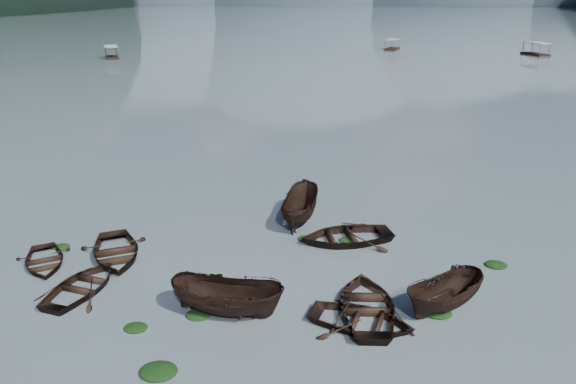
# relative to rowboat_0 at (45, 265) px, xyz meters

# --- Properties ---
(ground_plane) EXTENTS (2400.00, 2400.00, 0.00)m
(ground_plane) POSITION_rel_rowboat_0_xyz_m (11.52, -5.98, 0.00)
(ground_plane) COLOR slate
(haze_mtn_a) EXTENTS (520.00, 520.00, 280.00)m
(haze_mtn_a) POSITION_rel_rowboat_0_xyz_m (-248.48, 894.02, 0.00)
(haze_mtn_a) COLOR #475666
(haze_mtn_a) RESTS_ON ground
(haze_mtn_b) EXTENTS (520.00, 520.00, 340.00)m
(haze_mtn_b) POSITION_rel_rowboat_0_xyz_m (-48.48, 894.02, 0.00)
(haze_mtn_b) COLOR #475666
(haze_mtn_b) RESTS_ON ground
(haze_mtn_c) EXTENTS (520.00, 520.00, 260.00)m
(haze_mtn_c) POSITION_rel_rowboat_0_xyz_m (151.52, 894.02, 0.00)
(haze_mtn_c) COLOR #475666
(haze_mtn_c) RESTS_ON ground
(haze_mtn_d) EXTENTS (520.00, 520.00, 220.00)m
(haze_mtn_d) POSITION_rel_rowboat_0_xyz_m (331.52, 894.02, 0.00)
(haze_mtn_d) COLOR #475666
(haze_mtn_d) RESTS_ON ground
(rowboat_0) EXTENTS (4.30, 4.66, 0.79)m
(rowboat_0) POSITION_rel_rowboat_0_xyz_m (0.00, 0.00, 0.00)
(rowboat_0) COLOR black
(rowboat_0) RESTS_ON ground
(rowboat_1) EXTENTS (3.91, 4.82, 0.88)m
(rowboat_1) POSITION_rel_rowboat_0_xyz_m (3.03, -2.06, 0.00)
(rowboat_1) COLOR black
(rowboat_1) RESTS_ON ground
(rowboat_2) EXTENTS (5.15, 2.57, 1.90)m
(rowboat_2) POSITION_rel_rowboat_0_xyz_m (9.92, -3.21, 0.00)
(rowboat_2) COLOR black
(rowboat_2) RESTS_ON ground
(rowboat_3) EXTENTS (3.81, 5.10, 1.01)m
(rowboat_3) POSITION_rel_rowboat_0_xyz_m (15.73, -2.46, 0.00)
(rowboat_3) COLOR black
(rowboat_3) RESTS_ON ground
(rowboat_4) EXTENTS (4.88, 4.00, 0.88)m
(rowboat_4) POSITION_rel_rowboat_0_xyz_m (15.45, -3.52, 0.00)
(rowboat_4) COLOR black
(rowboat_4) RESTS_ON ground
(rowboat_5) EXTENTS (4.42, 4.13, 1.70)m
(rowboat_5) POSITION_rel_rowboat_0_xyz_m (18.98, -1.94, 0.00)
(rowboat_5) COLOR black
(rowboat_5) RESTS_ON ground
(rowboat_6) EXTENTS (5.24, 5.85, 1.00)m
(rowboat_6) POSITION_rel_rowboat_0_xyz_m (3.19, 1.11, 0.00)
(rowboat_6) COLOR black
(rowboat_6) RESTS_ON ground
(rowboat_7) EXTENTS (5.93, 4.98, 1.05)m
(rowboat_7) POSITION_rel_rowboat_0_xyz_m (14.86, 4.12, 0.00)
(rowboat_7) COLOR black
(rowboat_7) RESTS_ON ground
(rowboat_8) EXTENTS (2.42, 5.21, 1.94)m
(rowboat_8) POSITION_rel_rowboat_0_xyz_m (12.13, 6.70, 0.00)
(rowboat_8) COLOR black
(rowboat_8) RESTS_ON ground
(weed_clump_0) EXTENTS (1.05, 0.86, 0.23)m
(weed_clump_0) POSITION_rel_rowboat_0_xyz_m (8.72, -3.49, 0.00)
(weed_clump_0) COLOR black
(weed_clump_0) RESTS_ON ground
(weed_clump_1) EXTENTS (0.97, 0.78, 0.21)m
(weed_clump_1) POSITION_rel_rowboat_0_xyz_m (6.46, -4.60, 0.00)
(weed_clump_1) COLOR black
(weed_clump_1) RESTS_ON ground
(weed_clump_2) EXTENTS (1.38, 1.10, 0.30)m
(weed_clump_2) POSITION_rel_rowboat_0_xyz_m (8.24, -7.02, 0.00)
(weed_clump_2) COLOR black
(weed_clump_2) RESTS_ON ground
(weed_clump_3) EXTENTS (0.90, 0.76, 0.20)m
(weed_clump_3) POSITION_rel_rowboat_0_xyz_m (14.93, 4.13, 0.00)
(weed_clump_3) COLOR black
(weed_clump_3) RESTS_ON ground
(weed_clump_4) EXTENTS (1.19, 0.94, 0.25)m
(weed_clump_4) POSITION_rel_rowboat_0_xyz_m (18.66, -2.36, 0.00)
(weed_clump_4) COLOR black
(weed_clump_4) RESTS_ON ground
(weed_clump_5) EXTENTS (0.96, 0.78, 0.20)m
(weed_clump_5) POSITION_rel_rowboat_0_xyz_m (-0.14, 1.85, 0.00)
(weed_clump_5) COLOR black
(weed_clump_5) RESTS_ON ground
(weed_clump_6) EXTENTS (0.96, 0.80, 0.20)m
(weed_clump_6) POSITION_rel_rowboat_0_xyz_m (12.72, 4.12, 0.00)
(weed_clump_6) COLOR black
(weed_clump_6) RESTS_ON ground
(weed_clump_7) EXTENTS (1.10, 0.88, 0.24)m
(weed_clump_7) POSITION_rel_rowboat_0_xyz_m (22.23, 2.12, 0.00)
(weed_clump_7) COLOR black
(weed_clump_7) RESTS_ON ground
(pontoon_left) EXTENTS (5.21, 6.92, 2.45)m
(pontoon_left) POSITION_rel_rowboat_0_xyz_m (-34.11, 86.38, 0.00)
(pontoon_left) COLOR black
(pontoon_left) RESTS_ON ground
(pontoon_centre) EXTENTS (4.43, 6.69, 2.37)m
(pontoon_centre) POSITION_rel_rowboat_0_xyz_m (26.73, 111.66, 0.00)
(pontoon_centre) COLOR black
(pontoon_centre) RESTS_ON ground
(pontoon_right) EXTENTS (4.72, 7.37, 2.62)m
(pontoon_right) POSITION_rel_rowboat_0_xyz_m (57.63, 102.26, 0.00)
(pontoon_right) COLOR black
(pontoon_right) RESTS_ON ground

